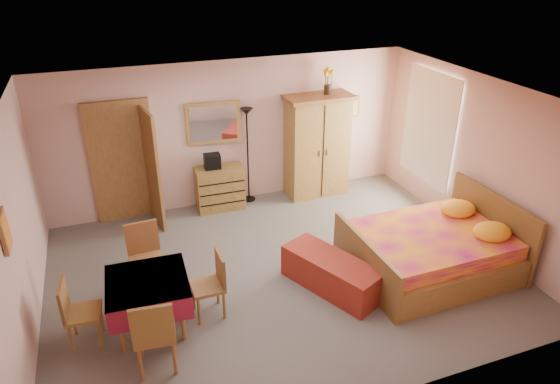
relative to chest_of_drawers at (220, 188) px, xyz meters
name	(u,v)px	position (x,y,z in m)	size (l,w,h in m)	color
floor	(281,272)	(0.33, -2.23, -0.40)	(6.50, 6.50, 0.00)	#66615A
ceiling	(281,99)	(0.33, -2.23, 2.20)	(6.50, 6.50, 0.00)	brown
wall_back	(232,133)	(0.33, 0.27, 0.90)	(6.50, 0.10, 2.60)	#CB9E93
wall_front	(374,305)	(0.33, -4.73, 0.90)	(6.50, 0.10, 2.60)	#CB9E93
wall_left	(16,236)	(-2.92, -2.23, 0.90)	(0.10, 5.00, 2.60)	#CB9E93
wall_right	(477,160)	(3.58, -2.23, 0.90)	(0.10, 5.00, 2.60)	#CB9E93
doorway	(123,163)	(-1.57, 0.24, 0.63)	(1.06, 0.12, 2.15)	#9E6B35
window	(430,127)	(3.54, -1.03, 1.05)	(0.08, 1.40, 1.95)	white
picture_left	(4,231)	(-2.89, -2.83, 1.30)	(0.04, 0.32, 0.42)	orange
picture_back	(352,107)	(2.68, 0.24, 1.15)	(0.30, 0.04, 0.40)	#D8BF59
chest_of_drawers	(220,188)	(0.00, 0.00, 0.00)	(0.84, 0.42, 0.79)	olive
wall_mirror	(213,123)	(0.00, 0.21, 1.15)	(0.94, 0.05, 0.74)	white
stereo	(212,161)	(-0.11, 0.02, 0.53)	(0.28, 0.21, 0.26)	black
floor_lamp	(248,156)	(0.57, 0.13, 0.49)	(0.23, 0.23, 1.77)	black
wardrobe	(317,146)	(1.87, -0.02, 0.56)	(1.22, 0.63, 1.92)	#A97C39
sunflower_vase	(328,81)	(2.04, -0.01, 1.75)	(0.19, 0.19, 0.46)	yellow
bed	(431,239)	(2.37, -2.93, 0.12)	(2.25, 1.77, 1.04)	#B91260
bench	(331,273)	(0.86, -2.83, -0.16)	(0.53, 1.44, 0.48)	maroon
dining_table	(150,304)	(-1.58, -2.77, -0.04)	(0.96, 0.96, 0.70)	maroon
chair_south	(155,331)	(-1.60, -3.45, 0.10)	(0.45, 0.45, 0.99)	#9B6234
chair_north	(147,260)	(-1.51, -2.00, 0.09)	(0.44, 0.44, 0.97)	#976333
chair_west	(83,313)	(-2.34, -2.77, 0.04)	(0.39, 0.39, 0.87)	#A57838
chair_east	(207,286)	(-0.86, -2.77, 0.04)	(0.40, 0.40, 0.88)	olive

